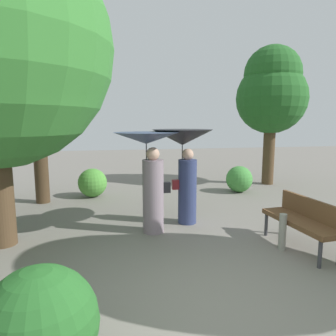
{
  "coord_description": "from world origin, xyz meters",
  "views": [
    {
      "loc": [
        -1.23,
        -3.06,
        2.11
      ],
      "look_at": [
        0.0,
        3.04,
        1.16
      ],
      "focal_mm": 32.72,
      "sensor_mm": 36.0,
      "label": 1
    }
  ],
  "objects_px": {
    "tree_mid_left": "(36,92)",
    "path_marker_post": "(282,232)",
    "person_left": "(149,163)",
    "tree_near_right": "(272,91)",
    "person_right": "(184,154)",
    "park_bench": "(304,219)"
  },
  "relations": [
    {
      "from": "tree_mid_left",
      "to": "path_marker_post",
      "type": "xyz_separation_m",
      "value": [
        4.48,
        -3.98,
        -2.53
      ]
    },
    {
      "from": "path_marker_post",
      "to": "person_left",
      "type": "bearing_deg",
      "value": 148.29
    },
    {
      "from": "tree_near_right",
      "to": "path_marker_post",
      "type": "relative_size",
      "value": 7.41
    },
    {
      "from": "person_left",
      "to": "tree_near_right",
      "type": "relative_size",
      "value": 0.42
    },
    {
      "from": "tree_near_right",
      "to": "tree_mid_left",
      "type": "height_order",
      "value": "tree_near_right"
    },
    {
      "from": "person_left",
      "to": "park_bench",
      "type": "xyz_separation_m",
      "value": [
        2.41,
        -1.25,
        -0.83
      ]
    },
    {
      "from": "person_right",
      "to": "park_bench",
      "type": "xyz_separation_m",
      "value": [
        1.64,
        -1.65,
        -0.95
      ]
    },
    {
      "from": "person_right",
      "to": "path_marker_post",
      "type": "distance_m",
      "value": 2.38
    },
    {
      "from": "park_bench",
      "to": "tree_near_right",
      "type": "xyz_separation_m",
      "value": [
        2.17,
        5.03,
        2.57
      ]
    },
    {
      "from": "person_left",
      "to": "park_bench",
      "type": "bearing_deg",
      "value": -116.38
    },
    {
      "from": "person_right",
      "to": "tree_near_right",
      "type": "bearing_deg",
      "value": -47.33
    },
    {
      "from": "person_right",
      "to": "park_bench",
      "type": "height_order",
      "value": "person_right"
    },
    {
      "from": "tree_near_right",
      "to": "park_bench",
      "type": "bearing_deg",
      "value": -113.38
    },
    {
      "from": "person_right",
      "to": "path_marker_post",
      "type": "bearing_deg",
      "value": -141.42
    },
    {
      "from": "park_bench",
      "to": "tree_mid_left",
      "type": "xyz_separation_m",
      "value": [
        -4.86,
        3.98,
        2.33
      ]
    },
    {
      "from": "person_right",
      "to": "person_left",
      "type": "bearing_deg",
      "value": 118.52
    },
    {
      "from": "park_bench",
      "to": "tree_near_right",
      "type": "bearing_deg",
      "value": 152.04
    },
    {
      "from": "person_right",
      "to": "park_bench",
      "type": "bearing_deg",
      "value": -134.01
    },
    {
      "from": "person_left",
      "to": "path_marker_post",
      "type": "height_order",
      "value": "person_left"
    },
    {
      "from": "person_left",
      "to": "tree_mid_left",
      "type": "relative_size",
      "value": 0.45
    },
    {
      "from": "tree_mid_left",
      "to": "path_marker_post",
      "type": "distance_m",
      "value": 6.5
    },
    {
      "from": "park_bench",
      "to": "tree_mid_left",
      "type": "height_order",
      "value": "tree_mid_left"
    }
  ]
}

